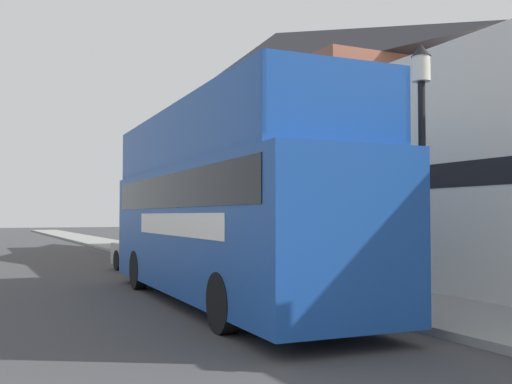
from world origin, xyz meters
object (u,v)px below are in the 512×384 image
object	(u,v)px
tour_bus	(221,217)
lamp_post_third	(159,182)
parked_car_ahead_of_bus	(153,253)
lamp_post_nearest	(422,128)
lamp_post_second	(236,167)

from	to	relation	value
tour_bus	lamp_post_third	world-z (taller)	lamp_post_third
tour_bus	parked_car_ahead_of_bus	world-z (taller)	tour_bus
lamp_post_nearest	lamp_post_third	bearing A→B (deg)	90.51
tour_bus	lamp_post_third	distance (m)	12.14
tour_bus	parked_car_ahead_of_bus	size ratio (longest dim) A/B	2.39
lamp_post_second	lamp_post_third	bearing A→B (deg)	90.04
tour_bus	lamp_post_nearest	bearing A→B (deg)	-58.09
parked_car_ahead_of_bus	lamp_post_nearest	world-z (taller)	lamp_post_nearest
parked_car_ahead_of_bus	lamp_post_third	bearing A→B (deg)	69.05
parked_car_ahead_of_bus	lamp_post_nearest	distance (m)	11.73
parked_car_ahead_of_bus	lamp_post_third	distance (m)	5.46
parked_car_ahead_of_bus	tour_bus	bearing A→B (deg)	-96.43
parked_car_ahead_of_bus	lamp_post_nearest	xyz separation A→B (m)	(1.69, -11.26, 2.80)
lamp_post_third	lamp_post_second	bearing A→B (deg)	-89.96
tour_bus	lamp_post_second	xyz separation A→B (m)	(2.11, 3.98, 1.44)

